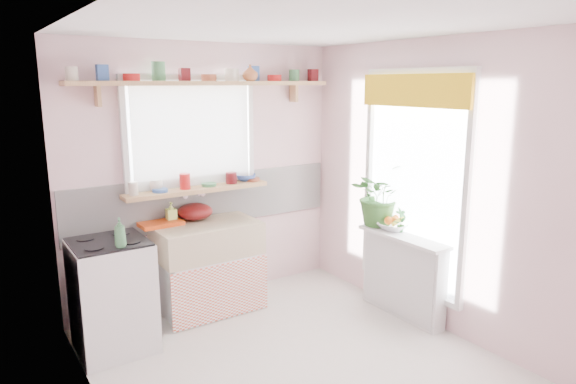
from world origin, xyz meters
TOP-DOWN VIEW (x-y plane):
  - room at (0.66, 0.86)m, footprint 3.20×3.20m
  - sink_unit at (-0.15, 1.29)m, footprint 0.95×0.65m
  - cooker at (-1.10, 1.05)m, footprint 0.58×0.58m
  - radiator_ledge at (1.30, 0.20)m, footprint 0.22×0.95m
  - windowsill at (-0.15, 1.48)m, footprint 1.40×0.22m
  - pine_shelf at (0.00, 1.47)m, footprint 2.52×0.24m
  - shelf_crockery at (-0.00, 1.47)m, footprint 2.47×0.11m
  - sill_crockery at (-0.20, 1.48)m, footprint 1.35×0.11m
  - dish_tray at (-0.53, 1.50)m, footprint 0.39×0.29m
  - colander at (-0.18, 1.50)m, footprint 0.44×0.44m
  - jade_plant at (1.33, 0.60)m, footprint 0.68×0.64m
  - fruit_bowl at (1.33, 0.38)m, footprint 0.36×0.36m
  - herb_pot at (1.33, 0.29)m, footprint 0.12×0.08m
  - soap_bottle_sink at (-0.41, 1.50)m, footprint 0.09×0.10m
  - sill_cup at (-0.53, 1.54)m, footprint 0.15×0.15m
  - sill_bowl at (0.40, 1.54)m, footprint 0.27×0.27m
  - shelf_vase at (0.40, 1.41)m, footprint 0.17×0.17m
  - cooker_bottle at (-1.06, 0.84)m, footprint 0.11×0.11m
  - fruit at (1.34, 0.38)m, footprint 0.20×0.14m

SIDE VIEW (x-z plane):
  - radiator_ledge at x=1.30m, z-range 0.01..0.78m
  - sink_unit at x=-0.15m, z-range -0.13..0.99m
  - cooker at x=-1.10m, z-range 0.00..0.92m
  - fruit_bowl at x=1.33m, z-range 0.78..0.84m
  - dish_tray at x=-0.53m, z-range 0.85..0.89m
  - fruit at x=1.34m, z-range 0.82..0.92m
  - herb_pot at x=1.33m, z-range 0.78..1.00m
  - colander at x=-0.18m, z-range 0.85..1.00m
  - soap_bottle_sink at x=-0.41m, z-range 0.85..1.05m
  - cooker_bottle at x=-1.06m, z-range 0.92..1.14m
  - jade_plant at x=1.33m, z-range 0.77..1.37m
  - windowsill at x=-0.15m, z-range 1.12..1.16m
  - sill_bowl at x=0.40m, z-range 1.16..1.23m
  - sill_cup at x=-0.53m, z-range 1.16..1.26m
  - sill_crockery at x=-0.20m, z-range 1.15..1.27m
  - room at x=0.66m, z-range -0.23..2.97m
  - pine_shelf at x=0.00m, z-range 2.10..2.14m
  - shelf_crockery at x=0.00m, z-range 2.14..2.26m
  - shelf_vase at x=0.40m, z-range 2.14..2.29m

